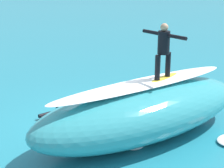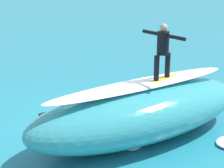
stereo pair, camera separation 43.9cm
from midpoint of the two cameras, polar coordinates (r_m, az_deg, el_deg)
The scene contains 8 objects.
ground_plane at distance 12.90m, azimuth -1.40°, elevation -5.12°, with size 120.00×120.00×0.00m, color teal.
wave_crest at distance 11.64m, azimuth 4.90°, elevation -3.82°, with size 6.79×2.50×1.53m, color teal.
wave_foam_lip at distance 11.35m, azimuth 5.01°, elevation -0.06°, with size 5.77×0.88×0.08m, color white.
surfboard_riding at distance 11.78m, azimuth 7.80°, elevation 0.55°, with size 2.03×0.48×0.08m, color yellow.
surfer_riding at distance 11.52m, azimuth 8.00°, elevation 4.97°, with size 0.59×1.41×1.54m.
surfboard_paddling at distance 13.59m, azimuth -4.91°, elevation -3.75°, with size 2.03×0.51×0.07m, color silver.
surfer_paddling at distance 13.47m, azimuth -5.36°, elevation -3.25°, with size 1.57×0.52×0.28m.
foam_patch_mid at distance 11.36m, azimuth 3.86°, elevation -8.19°, with size 0.67×0.54×0.17m, color white.
Camera 2 is at (4.41, 10.94, 5.25)m, focal length 67.45 mm.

